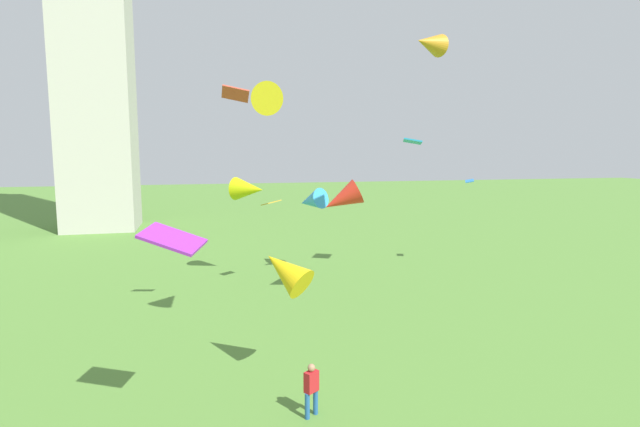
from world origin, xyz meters
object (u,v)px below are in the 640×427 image
object	(u,v)px
person_0	(311,387)
kite_flying_3	(429,43)
kite_flying_6	(342,199)
kite_flying_9	(173,239)
kite_flying_4	(274,99)
kite_flying_10	(470,181)
kite_flying_8	(413,141)
kite_flying_2	(249,189)
kite_flying_0	(271,203)
kite_flying_7	(285,270)
kite_flying_11	(235,94)
kite_flying_5	(311,201)

from	to	relation	value
person_0	kite_flying_3	bearing A→B (deg)	15.07
kite_flying_6	kite_flying_9	xyz separation A→B (m)	(-7.64, -10.70, 0.17)
kite_flying_4	kite_flying_10	distance (m)	18.44
kite_flying_6	kite_flying_8	distance (m)	7.75
kite_flying_2	kite_flying_9	size ratio (longest dim) A/B	1.36
kite_flying_10	person_0	bearing A→B (deg)	166.21
kite_flying_0	kite_flying_7	distance (m)	11.41
kite_flying_6	kite_flying_11	distance (m)	7.95
kite_flying_7	kite_flying_10	xyz separation A→B (m)	(14.57, 13.12, 2.01)
person_0	kite_flying_5	xyz separation A→B (m)	(3.92, 17.27, 3.66)
person_0	kite_flying_3	xyz separation A→B (m)	(7.98, 9.31, 11.99)
kite_flying_9	kite_flying_11	size ratio (longest dim) A/B	1.67
kite_flying_4	kite_flying_7	xyz separation A→B (m)	(-0.07, -2.39, -5.81)
kite_flying_5	kite_flying_9	distance (m)	19.20
kite_flying_8	person_0	bearing A→B (deg)	168.27
kite_flying_8	kite_flying_9	bearing A→B (deg)	159.96
kite_flying_0	kite_flying_3	xyz separation A→B (m)	(7.11, -4.55, 8.02)
kite_flying_9	kite_flying_8	bearing A→B (deg)	68.68
person_0	kite_flying_11	world-z (taller)	kite_flying_11
kite_flying_2	kite_flying_3	world-z (taller)	kite_flying_3
kite_flying_5	kite_flying_11	xyz separation A→B (m)	(-5.42, -10.38, 5.40)
kite_flying_5	kite_flying_11	size ratio (longest dim) A/B	2.38
kite_flying_6	kite_flying_10	size ratio (longest dim) A/B	2.51
kite_flying_5	kite_flying_8	bearing A→B (deg)	124.10
kite_flying_8	kite_flying_11	distance (m)	13.70
kite_flying_7	kite_flying_8	distance (m)	16.32
kite_flying_8	kite_flying_9	size ratio (longest dim) A/B	1.07
kite_flying_3	kite_flying_5	world-z (taller)	kite_flying_3
kite_flying_11	kite_flying_4	bearing A→B (deg)	129.13
kite_flying_2	kite_flying_11	distance (m)	10.48
person_0	kite_flying_10	world-z (taller)	kite_flying_10
kite_flying_3	kite_flying_7	bearing A→B (deg)	-73.32
kite_flying_2	kite_flying_9	distance (m)	16.96
kite_flying_5	person_0	bearing A→B (deg)	45.81
kite_flying_4	kite_flying_5	bearing A→B (deg)	-82.43
kite_flying_3	kite_flying_9	world-z (taller)	kite_flying_3
kite_flying_6	kite_flying_2	bearing A→B (deg)	-136.20
kite_flying_3	kite_flying_10	world-z (taller)	kite_flying_3
kite_flying_0	kite_flying_8	bearing A→B (deg)	-26.59
kite_flying_4	kite_flying_9	size ratio (longest dim) A/B	1.18
kite_flying_10	kite_flying_9	bearing A→B (deg)	160.22
kite_flying_8	kite_flying_9	distance (m)	20.27
kite_flying_3	kite_flying_10	distance (m)	11.42
kite_flying_11	kite_flying_8	bearing A→B (deg)	-138.99
kite_flying_3	kite_flying_4	size ratio (longest dim) A/B	0.91
kite_flying_5	kite_flying_9	world-z (taller)	kite_flying_9
kite_flying_2	kite_flying_11	world-z (taller)	kite_flying_11
kite_flying_7	kite_flying_3	bearing A→B (deg)	174.63
kite_flying_0	kite_flying_8	distance (m)	9.48
kite_flying_2	kite_flying_3	distance (m)	12.99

